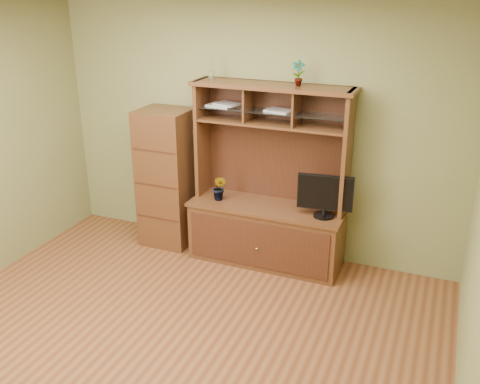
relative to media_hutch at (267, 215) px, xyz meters
The scene contains 8 objects.
room 1.94m from the media_hutch, 98.94° to the right, with size 4.54×4.04×2.74m.
media_hutch is the anchor object (origin of this frame).
monitor 0.72m from the media_hutch, ahead, with size 0.55×0.21×0.44m.
orchid_plant 0.59m from the media_hutch, behind, with size 0.15×0.12×0.28m, color #306121.
top_plant 1.52m from the media_hutch, 16.74° to the left, with size 0.13×0.09×0.24m, color #396D26.
reed_diffuser 1.62m from the media_hutch, behind, with size 0.05×0.05×0.26m.
magazines 1.18m from the media_hutch, 166.92° to the left, with size 0.93×0.26×0.04m.
side_cabinet 1.23m from the media_hutch, behind, with size 0.56×0.51×1.56m.
Camera 1 is at (1.96, -3.18, 2.84)m, focal length 40.00 mm.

